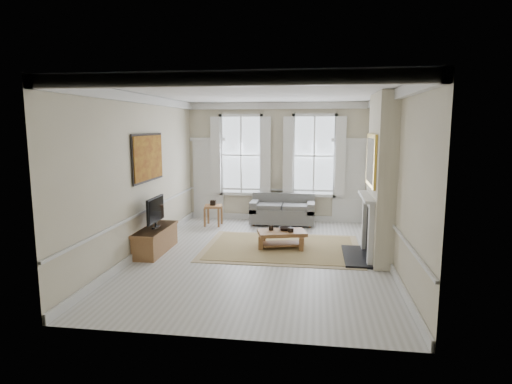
# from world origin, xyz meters

# --- Properties ---
(floor) EXTENTS (7.20, 7.20, 0.00)m
(floor) POSITION_xyz_m (0.00, 0.00, 0.00)
(floor) COLOR #B7B5AD
(floor) RESTS_ON ground
(ceiling) EXTENTS (7.20, 7.20, 0.00)m
(ceiling) POSITION_xyz_m (0.00, 0.00, 3.40)
(ceiling) COLOR white
(ceiling) RESTS_ON back_wall
(back_wall) EXTENTS (5.20, 0.00, 5.20)m
(back_wall) POSITION_xyz_m (0.00, 3.60, 1.70)
(back_wall) COLOR beige
(back_wall) RESTS_ON floor
(left_wall) EXTENTS (0.00, 7.20, 7.20)m
(left_wall) POSITION_xyz_m (-2.60, 0.00, 1.70)
(left_wall) COLOR beige
(left_wall) RESTS_ON floor
(right_wall) EXTENTS (0.00, 7.20, 7.20)m
(right_wall) POSITION_xyz_m (2.60, 0.00, 1.70)
(right_wall) COLOR beige
(right_wall) RESTS_ON floor
(window_left) EXTENTS (1.26, 0.20, 2.20)m
(window_left) POSITION_xyz_m (-1.05, 3.55, 1.90)
(window_left) COLOR #B2BCC6
(window_left) RESTS_ON back_wall
(window_right) EXTENTS (1.26, 0.20, 2.20)m
(window_right) POSITION_xyz_m (1.05, 3.55, 1.90)
(window_right) COLOR #B2BCC6
(window_right) RESTS_ON back_wall
(door_left) EXTENTS (0.90, 0.08, 2.30)m
(door_left) POSITION_xyz_m (-2.05, 3.56, 1.15)
(door_left) COLOR silver
(door_left) RESTS_ON floor
(door_right) EXTENTS (0.90, 0.08, 2.30)m
(door_right) POSITION_xyz_m (2.05, 3.56, 1.15)
(door_right) COLOR silver
(door_right) RESTS_ON floor
(painting) EXTENTS (0.05, 1.66, 1.06)m
(painting) POSITION_xyz_m (-2.56, 0.30, 2.05)
(painting) COLOR #B6851F
(painting) RESTS_ON left_wall
(chimney_breast) EXTENTS (0.35, 1.70, 3.38)m
(chimney_breast) POSITION_xyz_m (2.43, 0.20, 1.70)
(chimney_breast) COLOR beige
(chimney_breast) RESTS_ON floor
(hearth) EXTENTS (0.55, 1.50, 0.05)m
(hearth) POSITION_xyz_m (2.00, 0.20, 0.03)
(hearth) COLOR black
(hearth) RESTS_ON floor
(fireplace) EXTENTS (0.21, 1.45, 1.33)m
(fireplace) POSITION_xyz_m (2.20, 0.20, 0.73)
(fireplace) COLOR silver
(fireplace) RESTS_ON floor
(mirror) EXTENTS (0.06, 1.26, 1.06)m
(mirror) POSITION_xyz_m (2.21, 0.20, 2.05)
(mirror) COLOR gold
(mirror) RESTS_ON chimney_breast
(sofa) EXTENTS (1.78, 0.87, 0.84)m
(sofa) POSITION_xyz_m (0.21, 3.11, 0.35)
(sofa) COLOR #5C5C5A
(sofa) RESTS_ON floor
(side_table) EXTENTS (0.54, 0.54, 0.57)m
(side_table) POSITION_xyz_m (-1.68, 2.64, 0.46)
(side_table) COLOR brown
(side_table) RESTS_ON floor
(rug) EXTENTS (3.50, 2.60, 0.02)m
(rug) POSITION_xyz_m (0.38, 0.67, 0.01)
(rug) COLOR #9E8651
(rug) RESTS_ON floor
(coffee_table) EXTENTS (1.18, 0.87, 0.40)m
(coffee_table) POSITION_xyz_m (0.38, 0.67, 0.32)
(coffee_table) COLOR brown
(coffee_table) RESTS_ON rug
(ceramic_pot_a) EXTENTS (0.11, 0.11, 0.11)m
(ceramic_pot_a) POSITION_xyz_m (0.13, 0.72, 0.45)
(ceramic_pot_a) COLOR black
(ceramic_pot_a) RESTS_ON coffee_table
(ceramic_pot_b) EXTENTS (0.14, 0.14, 0.10)m
(ceramic_pot_b) POSITION_xyz_m (0.58, 0.62, 0.44)
(ceramic_pot_b) COLOR black
(ceramic_pot_b) RESTS_ON coffee_table
(bowl) EXTENTS (0.27, 0.27, 0.06)m
(bowl) POSITION_xyz_m (0.43, 0.77, 0.43)
(bowl) COLOR black
(bowl) RESTS_ON coffee_table
(tv_stand) EXTENTS (0.49, 1.52, 0.54)m
(tv_stand) POSITION_xyz_m (-2.34, 0.00, 0.27)
(tv_stand) COLOR brown
(tv_stand) RESTS_ON floor
(tv) EXTENTS (0.08, 0.90, 0.68)m
(tv) POSITION_xyz_m (-2.32, 0.00, 0.94)
(tv) COLOR black
(tv) RESTS_ON tv_stand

